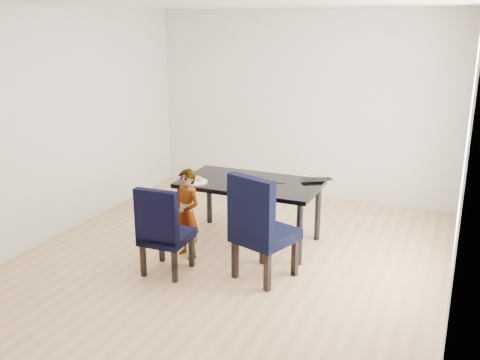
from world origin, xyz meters
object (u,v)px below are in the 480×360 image
at_px(dining_table, 250,212).
at_px(laptop, 315,179).
at_px(chair_left, 167,229).
at_px(plate, 196,182).
at_px(chair_right, 266,226).
at_px(child, 187,214).

distance_m(dining_table, laptop, 0.86).
xyz_separation_m(dining_table, chair_left, (-0.49, -1.07, 0.10)).
relative_size(dining_table, laptop, 4.46).
relative_size(dining_table, chair_left, 1.68).
xyz_separation_m(chair_left, plate, (-0.07, 0.80, 0.28)).
xyz_separation_m(chair_left, chair_right, (0.98, 0.29, 0.08)).
xyz_separation_m(dining_table, laptop, (0.68, 0.35, 0.39)).
bearing_deg(dining_table, child, -126.49).
relative_size(dining_table, plate, 6.17).
bearing_deg(child, chair_left, -68.14).
distance_m(chair_left, chair_right, 1.02).
height_order(chair_right, plate, chair_right).
distance_m(chair_left, laptop, 1.86).
distance_m(chair_right, laptop, 1.16).
relative_size(chair_left, laptop, 2.66).
bearing_deg(dining_table, chair_right, -58.07).
bearing_deg(child, laptop, 64.02).
xyz_separation_m(child, laptop, (1.16, 1.00, 0.26)).
bearing_deg(child, chair_right, 15.65).
bearing_deg(dining_table, plate, -154.16).
distance_m(dining_table, plate, 0.73).
bearing_deg(plate, chair_left, -84.99).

